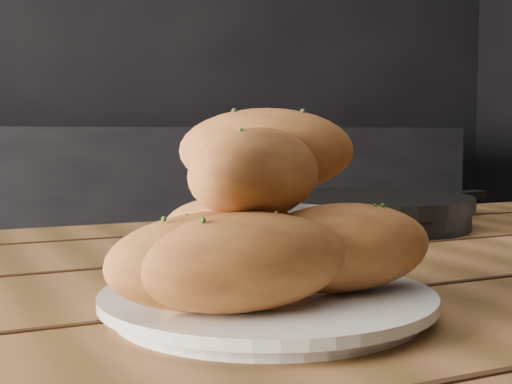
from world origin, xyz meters
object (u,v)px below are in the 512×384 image
table (325,365)px  bread_rolls (261,221)px  skillet (367,211)px  plate (267,302)px

table → bread_rolls: (-0.14, -0.14, 0.17)m
bread_rolls → skillet: size_ratio=0.59×
bread_rolls → skillet: 0.53m
plate → bread_rolls: 0.06m
plate → skillet: skillet is taller
plate → skillet: size_ratio=0.58×
table → bread_rolls: bread_rolls is taller
bread_rolls → plate: bearing=33.9°
plate → bread_rolls: (-0.01, -0.01, 0.06)m
table → plate: size_ratio=6.30×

